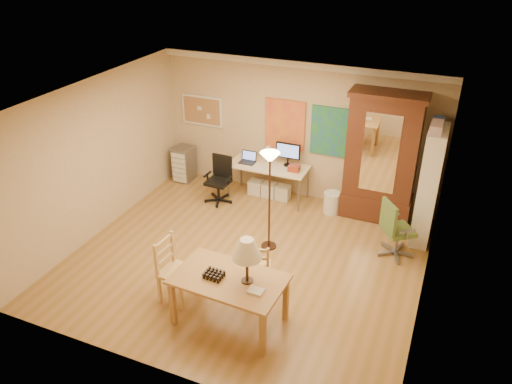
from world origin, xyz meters
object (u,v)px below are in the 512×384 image
at_px(armoire, 381,165).
at_px(office_chair_black, 219,190).
at_px(dining_table, 235,271).
at_px(computer_desk, 271,178).
at_px(bookshelf, 429,187).
at_px(office_chair_green, 395,241).

bearing_deg(armoire, office_chair_black, -168.12).
height_order(office_chair_black, armoire, armoire).
distance_m(dining_table, computer_desk, 3.67).
xyz_separation_m(dining_table, bookshelf, (2.07, 3.18, 0.13)).
bearing_deg(armoire, dining_table, -108.30).
relative_size(armoire, bookshelf, 1.19).
relative_size(dining_table, armoire, 0.63).
bearing_deg(office_chair_black, office_chair_green, -8.55).
bearing_deg(armoire, bookshelf, -26.60).
height_order(computer_desk, armoire, armoire).
relative_size(office_chair_green, bookshelf, 0.50).
bearing_deg(office_chair_black, bookshelf, 2.71).
height_order(dining_table, office_chair_green, dining_table).
bearing_deg(office_chair_green, dining_table, -124.92).
relative_size(dining_table, office_chair_green, 1.50).
distance_m(dining_table, office_chair_green, 3.07).
xyz_separation_m(armoire, bookshelf, (0.88, -0.44, -0.04)).
height_order(office_chair_green, bookshelf, bookshelf).
bearing_deg(dining_table, bookshelf, 56.85).
bearing_deg(dining_table, office_chair_black, 120.40).
height_order(computer_desk, bookshelf, bookshelf).
xyz_separation_m(office_chair_green, bookshelf, (0.35, 0.70, 0.74)).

